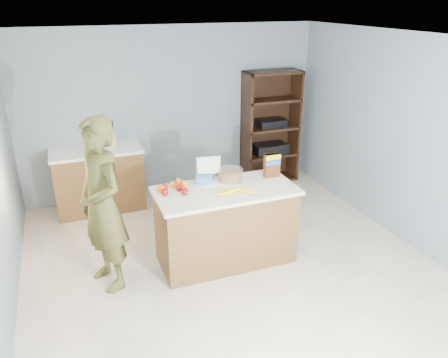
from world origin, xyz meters
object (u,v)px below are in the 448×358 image
object	(u,v)px
counter_peninsula	(226,228)
shelving_unit	(269,129)
cereal_box	(272,164)
person	(102,206)
tv	(209,166)

from	to	relation	value
counter_peninsula	shelving_unit	distance (m)	2.61
cereal_box	shelving_unit	bearing A→B (deg)	64.26
shelving_unit	person	bearing A→B (deg)	-144.79
person	cereal_box	xyz separation A→B (m)	(1.95, 0.11, 0.15)
counter_peninsula	shelving_unit	world-z (taller)	shelving_unit
counter_peninsula	person	xyz separation A→B (m)	(-1.32, 0.02, 0.50)
shelving_unit	person	world-z (taller)	person
tv	cereal_box	distance (m)	0.74
shelving_unit	cereal_box	distance (m)	2.13
counter_peninsula	tv	distance (m)	0.73
tv	counter_peninsula	bearing A→B (deg)	-76.13
tv	shelving_unit	bearing A→B (deg)	46.44
tv	cereal_box	xyz separation A→B (m)	(0.71, -0.19, 0.00)
counter_peninsula	tv	world-z (taller)	tv
counter_peninsula	person	distance (m)	1.41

